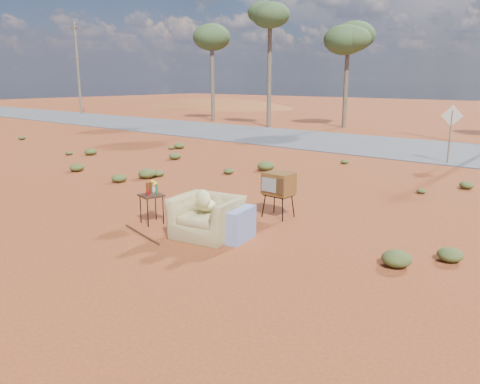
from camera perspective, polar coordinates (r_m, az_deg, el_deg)
The scene contains 13 objects.
ground at distance 9.77m, azimuth -5.39°, elevation -5.15°, with size 140.00×140.00×0.00m, color #95401D.
highway at distance 22.72m, azimuth 22.41°, elevation 4.71°, with size 140.00×7.00×0.04m, color #565659.
dirt_mound at distance 54.67m, azimuth -2.58°, elevation 10.31°, with size 26.00×18.00×2.00m, color brown.
armchair at distance 9.43m, azimuth -3.44°, elevation -2.50°, with size 1.60×1.21×1.11m.
tv_unit at distance 10.76m, azimuth 4.73°, elevation 0.94°, with size 0.66×0.54×1.05m.
side_table at distance 10.48m, azimuth -10.72°, elevation -0.13°, with size 0.56×0.56×0.94m.
rusty_bar at distance 9.88m, azimuth -11.88°, elevation -5.05°, with size 0.04×0.04×1.54m, color #532816.
road_sign at distance 19.27m, azimuth 24.35°, elevation 7.56°, with size 0.78×0.06×2.19m.
eucalyptus_far_left at distance 36.26m, azimuth -3.45°, elevation 18.02°, with size 3.20×3.20×7.10m.
eucalyptus_left at distance 31.79m, azimuth 3.69°, elevation 20.42°, with size 3.20×3.20×8.10m.
eucalyptus_near_left at distance 32.11m, azimuth 13.04°, elevation 17.41°, with size 3.20×3.20×6.60m.
utility_pole_west at distance 45.45m, azimuth -19.16°, elevation 14.16°, with size 1.40×0.20×8.00m.
scrub_patch at distance 13.53m, azimuth 5.32°, elevation 0.77°, with size 17.49×8.07×0.33m.
Camera 1 is at (6.57, -6.52, 3.13)m, focal length 35.00 mm.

